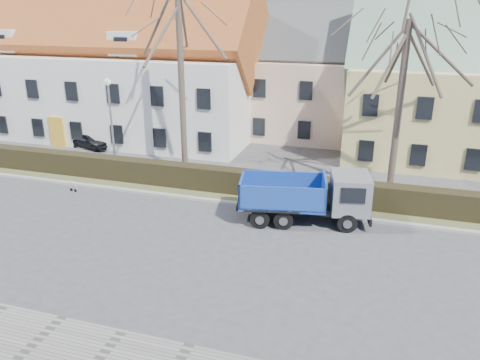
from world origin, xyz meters
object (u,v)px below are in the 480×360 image
(streetlight, at_px, (112,127))
(cart_frame, at_px, (70,185))
(parked_car_a, at_px, (90,140))
(dump_truck, at_px, (300,197))

(streetlight, xyz_separation_m, cart_frame, (-0.87, -3.30, -2.56))
(streetlight, relative_size, parked_car_a, 1.69)
(dump_truck, height_order, streetlight, streetlight)
(dump_truck, relative_size, streetlight, 1.07)
(streetlight, bearing_deg, parked_car_a, 137.31)
(streetlight, xyz_separation_m, parked_car_a, (-4.75, 4.38, -2.31))
(streetlight, distance_m, cart_frame, 4.26)
(streetlight, distance_m, parked_car_a, 6.86)
(parked_car_a, bearing_deg, cart_frame, -138.65)
(parked_car_a, bearing_deg, dump_truck, -100.58)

